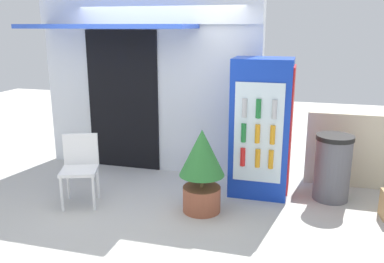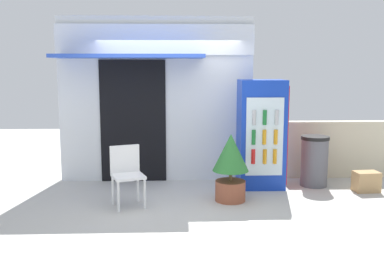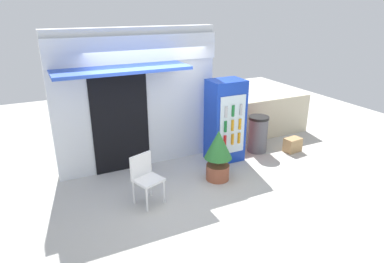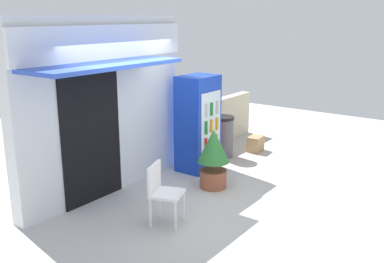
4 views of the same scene
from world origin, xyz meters
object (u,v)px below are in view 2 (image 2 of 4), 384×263
Objects in this scene: trash_bin at (314,161)px; plastic_chair at (127,171)px; drink_cooler at (262,134)px; potted_plant_near_shop at (231,163)px; cardboard_box at (366,182)px.

plastic_chair is at bearing -162.89° from trash_bin.
plastic_chair is 3.26m from trash_bin.
drink_cooler is 2.06× the size of plastic_chair.
plastic_chair is 1.57m from potted_plant_near_shop.
trash_bin is at bearing 2.58° from drink_cooler.
drink_cooler is 4.61× the size of cardboard_box.
potted_plant_near_shop is (1.56, 0.16, 0.06)m from plastic_chair.
trash_bin is 2.19× the size of cardboard_box.
plastic_chair reaches higher than trash_bin.
potted_plant_near_shop is (-0.62, -0.76, -0.33)m from drink_cooler.
drink_cooler is 2.10× the size of trash_bin.
plastic_chair is (-2.18, -0.92, -0.39)m from drink_cooler.
potted_plant_near_shop is at bearing -152.69° from trash_bin.
trash_bin is (1.56, 0.80, -0.15)m from potted_plant_near_shop.
drink_cooler is 1.88m from cardboard_box.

